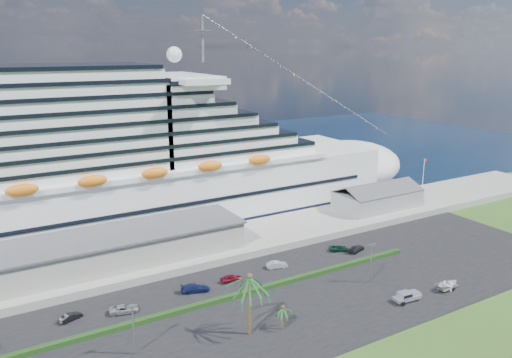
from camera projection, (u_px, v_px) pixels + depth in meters
ground at (313, 329)px, 83.69m from camera, size 420.00×420.00×0.00m
asphalt_lot at (278, 301)px, 92.86m from camera, size 140.00×38.00×0.12m
wharf at (211, 245)px, 116.88m from camera, size 240.00×20.00×1.80m
water at (112, 170)px, 192.30m from camera, size 420.00×160.00×0.02m
cruise_ship at (89, 170)px, 122.41m from camera, size 191.00×38.00×54.00m
terminal_building at (102, 250)px, 103.67m from camera, size 61.00×15.00×6.30m
port_shed at (377, 198)px, 141.24m from camera, size 24.00×12.31×7.37m
flagpole at (423, 177)px, 149.02m from camera, size 1.08×0.16×12.00m
hedge at (227, 298)px, 93.02m from camera, size 88.00×1.10×0.90m
lamp_post_left at (133, 324)px, 75.40m from camera, size 1.60×0.35×8.27m
lamp_post_right at (371, 258)px, 98.72m from camera, size 1.60×0.35×8.27m
palm_tall at (249, 284)px, 79.81m from camera, size 8.82×8.82×11.13m
palm_short at (283, 310)px, 82.65m from camera, size 3.53×3.53×4.56m
parked_car_1 at (70, 317)px, 86.05m from camera, size 4.15×2.60×1.29m
parked_car_2 at (124, 309)px, 88.52m from camera, size 5.43×3.40×1.40m
parked_car_3 at (195, 288)px, 96.08m from camera, size 5.88×3.72×1.59m
parked_car_4 at (231, 278)px, 100.28m from camera, size 4.55×2.11×1.51m
parked_car_5 at (277, 265)px, 106.44m from camera, size 4.80×2.85×1.49m
parked_car_6 at (339, 248)px, 115.41m from camera, size 4.91×3.58×1.24m
parked_car_7 at (356, 248)px, 115.05m from camera, size 5.35×3.45×1.44m
pickup_truck at (407, 296)px, 92.40m from camera, size 5.64×2.47×1.94m
boat_trailer at (448, 284)px, 96.80m from camera, size 6.10×4.18×1.73m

